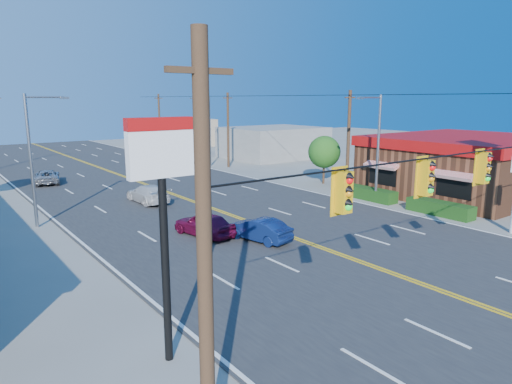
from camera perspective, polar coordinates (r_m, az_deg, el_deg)
ground at (r=19.58m, az=26.74°, el=-12.87°), size 160.00×160.00×0.00m
road at (r=32.94m, az=-5.88°, el=-1.95°), size 20.00×120.00×0.06m
signal_span at (r=18.12m, az=27.96°, el=1.30°), size 24.32×0.34×9.00m
kfc at (r=41.53m, az=24.75°, el=3.15°), size 16.30×12.40×4.70m
pizza_hut_sign at (r=12.97m, az=-11.65°, el=0.18°), size 1.90×0.30×6.85m
streetlight_se at (r=34.80m, az=14.84°, el=5.94°), size 2.55×0.25×8.00m
streetlight_ne at (r=53.12m, az=-5.99°, el=8.07°), size 2.55×0.25×8.00m
streetlight_sw at (r=30.23m, az=-26.01°, el=4.36°), size 2.55×0.25×8.00m
utility_pole_near at (r=38.47m, az=11.46°, el=6.12°), size 0.28×0.28×8.40m
utility_pole_mid at (r=52.19m, az=-3.51°, el=7.70°), size 0.28×0.28×8.40m
utility_pole_far at (r=67.94m, az=-11.96°, el=8.36°), size 0.28×0.28×8.40m
tree_kfc_rear at (r=42.27m, az=8.53°, el=4.97°), size 2.94×2.94×4.41m
bld_east_mid at (r=61.35m, az=2.16°, el=6.23°), size 12.00×10.00×4.00m
bld_east_far at (r=78.21m, az=-9.85°, el=7.36°), size 10.00×10.00×4.40m
car_magenta at (r=26.04m, az=-6.48°, el=-4.13°), size 2.30×4.22×1.36m
car_blue at (r=25.04m, az=0.34°, el=-4.81°), size 2.16×4.03×1.26m
car_white at (r=35.13m, az=-13.34°, el=-0.28°), size 1.97×4.67×1.35m
car_silver at (r=46.08m, az=-24.65°, el=1.68°), size 3.04×4.85×1.25m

